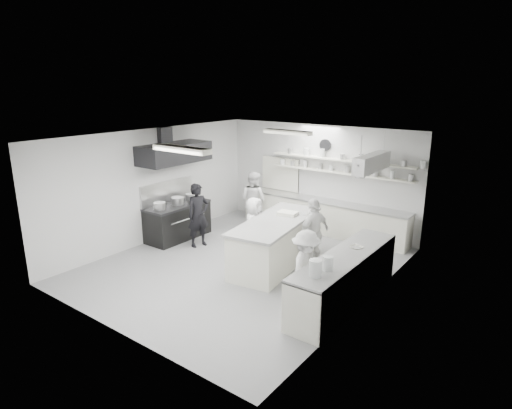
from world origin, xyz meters
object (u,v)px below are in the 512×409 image
Objects in this scene: right_counter at (345,279)px; cook_back at (253,200)px; prep_island at (276,243)px; stove at (178,222)px; cook_stove at (198,215)px; back_counter at (321,216)px.

cook_back is at bearing 148.27° from right_counter.
stove is at bearing 173.57° from prep_island.
right_counter reaches higher than stove.
cook_stove is at bearing 173.38° from right_counter.
stove is at bearing 61.56° from cook_back.
cook_back is (-1.79, -0.84, 0.38)m from back_counter.
back_counter is at bearing -153.90° from cook_back.
cook_stove reaches higher than right_counter.
prep_island is 2.77m from cook_back.
back_counter is (2.90, 2.80, 0.01)m from stove.
prep_island is at bearing 139.03° from cook_back.
back_counter is 2.01m from cook_back.
stove is 0.64× the size of prep_island.
back_counter is 1.52× the size of right_counter.
cook_stove reaches higher than back_counter.
prep_island is at bearing -84.55° from back_counter.
cook_back reaches higher than right_counter.
stove is 0.97m from cook_stove.
back_counter is at bearing -17.90° from cook_stove.
right_counter is at bearing -27.50° from prep_island.
back_counter is 2.98× the size of cook_back.
stove is at bearing -136.01° from back_counter.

